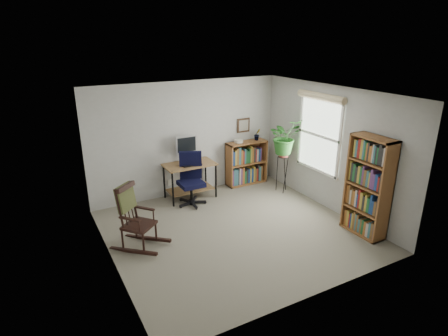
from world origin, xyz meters
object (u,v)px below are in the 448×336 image
desk (190,181)px  low_bookshelf (246,163)px  tall_bookshelf (368,187)px  rocking_chair (138,217)px  office_chair (191,180)px

desk → low_bookshelf: 1.47m
low_bookshelf → tall_bookshelf: bearing=-79.1°
rocking_chair → tall_bookshelf: (3.53, -1.40, 0.32)m
desk → office_chair: bearing=-109.9°
low_bookshelf → office_chair: bearing=-164.1°
rocking_chair → low_bookshelf: (2.97, 1.53, -0.04)m
office_chair → rocking_chair: rocking_chair is taller
rocking_chair → tall_bookshelf: 3.81m
office_chair → tall_bookshelf: size_ratio=0.62×
desk → rocking_chair: bearing=-136.9°
office_chair → low_bookshelf: (1.58, 0.45, -0.04)m
low_bookshelf → tall_bookshelf: 3.01m
rocking_chair → desk: bearing=3.2°
desk → low_bookshelf: bearing=4.7°
rocking_chair → low_bookshelf: bearing=-12.6°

